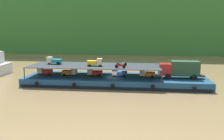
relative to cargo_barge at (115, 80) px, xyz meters
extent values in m
plane|color=olive|center=(0.00, 0.02, -0.75)|extent=(400.00, 400.00, 0.00)
cube|color=#33702D|center=(0.00, 64.57, 18.83)|extent=(148.60, 35.96, 39.17)
cube|color=navy|center=(0.00, 0.02, 0.00)|extent=(33.15, 8.60, 1.50)
cube|color=black|center=(0.00, -4.30, -0.40)|extent=(32.49, 0.06, 0.50)
sphere|color=black|center=(-13.26, -4.47, 0.10)|extent=(0.66, 0.66, 0.66)
sphere|color=black|center=(-6.63, -4.47, 0.10)|extent=(0.66, 0.66, 0.66)
sphere|color=black|center=(0.00, -4.47, 0.10)|extent=(0.66, 0.66, 0.66)
sphere|color=black|center=(6.63, -4.47, 0.10)|extent=(0.66, 0.66, 0.66)
sphere|color=black|center=(13.26, -4.47, 0.10)|extent=(0.66, 0.66, 0.66)
cube|color=maroon|center=(8.98, -0.17, 2.35)|extent=(2.01, 2.19, 2.00)
cube|color=#192833|center=(7.95, -0.18, 2.70)|extent=(0.07, 1.84, 0.60)
cube|color=#234228|center=(12.38, -0.16, 2.60)|extent=(4.81, 2.32, 2.50)
cube|color=black|center=(12.38, -0.16, 1.30)|extent=(6.81, 1.41, 0.20)
cylinder|color=black|center=(9.37, 0.84, 1.25)|extent=(1.00, 0.28, 1.00)
cylinder|color=black|center=(9.38, -1.18, 1.25)|extent=(1.00, 0.28, 1.00)
cylinder|color=black|center=(13.81, 0.86, 1.25)|extent=(1.00, 0.28, 1.00)
cylinder|color=black|center=(13.82, -1.16, 1.25)|extent=(1.00, 0.28, 1.00)
cylinder|color=#2D333D|center=(8.10, 3.85, 1.75)|extent=(0.16, 0.16, 2.00)
cylinder|color=#2D333D|center=(8.10, -3.80, 1.75)|extent=(0.16, 0.16, 2.00)
cylinder|color=#2D333D|center=(-15.70, 3.85, 1.75)|extent=(0.16, 0.16, 2.00)
cylinder|color=#2D333D|center=(-15.70, -3.80, 1.75)|extent=(0.16, 0.16, 2.00)
cube|color=#2D333D|center=(-3.80, 0.02, 2.70)|extent=(23.95, 7.80, 0.10)
cube|color=red|center=(-13.03, 0.25, 1.38)|extent=(1.75, 1.28, 0.70)
cube|color=beige|center=(-14.43, 0.18, 1.58)|extent=(0.95, 1.04, 1.10)
cube|color=#19232D|center=(-14.90, 0.16, 1.69)|extent=(0.08, 0.85, 0.38)
cylinder|color=black|center=(-14.58, 0.18, 1.03)|extent=(0.57, 0.17, 0.56)
cylinder|color=black|center=(-12.66, 0.80, 1.03)|extent=(0.57, 0.17, 0.56)
cylinder|color=black|center=(-12.61, -0.26, 1.03)|extent=(0.57, 0.17, 0.56)
cube|color=orange|center=(-9.10, -0.04, 1.38)|extent=(1.74, 1.25, 0.70)
cube|color=beige|center=(-7.70, -0.08, 1.58)|extent=(0.93, 1.03, 1.10)
cube|color=#19232D|center=(-7.23, -0.10, 1.69)|extent=(0.07, 0.85, 0.38)
cylinder|color=black|center=(-7.55, -0.09, 1.03)|extent=(0.56, 0.16, 0.56)
cylinder|color=black|center=(-9.52, -0.56, 1.03)|extent=(0.56, 0.16, 0.56)
cylinder|color=black|center=(-9.48, 0.50, 1.03)|extent=(0.56, 0.16, 0.56)
cube|color=red|center=(-3.31, 0.12, 1.38)|extent=(1.74, 1.26, 0.70)
cube|color=#C6B793|center=(-4.71, 0.07, 1.58)|extent=(0.94, 1.03, 1.10)
cube|color=#19232D|center=(-5.17, 0.05, 1.69)|extent=(0.07, 0.85, 0.38)
cylinder|color=black|center=(-4.85, 0.06, 1.03)|extent=(0.56, 0.16, 0.56)
cylinder|color=black|center=(-2.93, 0.66, 1.03)|extent=(0.56, 0.16, 0.56)
cylinder|color=black|center=(-2.89, -0.40, 1.03)|extent=(0.56, 0.16, 0.56)
cube|color=#1E47B7|center=(1.31, -0.02, 1.38)|extent=(1.73, 1.25, 0.70)
cube|color=beige|center=(-0.09, 0.02, 1.58)|extent=(0.93, 1.03, 1.10)
cube|color=#19232D|center=(-0.56, 0.03, 1.69)|extent=(0.07, 0.85, 0.38)
cylinder|color=black|center=(-0.24, 0.02, 1.03)|extent=(0.56, 0.16, 0.56)
cylinder|color=black|center=(1.73, 0.50, 1.03)|extent=(0.56, 0.16, 0.56)
cylinder|color=black|center=(1.70, -0.56, 1.03)|extent=(0.56, 0.16, 0.56)
cube|color=orange|center=(6.34, -0.07, 1.38)|extent=(1.77, 1.30, 0.70)
cube|color=beige|center=(4.94, 0.01, 1.58)|extent=(0.96, 1.05, 1.10)
cube|color=#19232D|center=(4.47, 0.03, 1.69)|extent=(0.09, 0.85, 0.38)
cylinder|color=black|center=(4.79, 0.02, 1.03)|extent=(0.57, 0.17, 0.56)
cylinder|color=black|center=(6.77, 0.43, 1.03)|extent=(0.57, 0.17, 0.56)
cylinder|color=black|center=(6.71, -0.63, 1.03)|extent=(0.57, 0.17, 0.56)
cube|color=teal|center=(-11.26, 0.66, 3.38)|extent=(1.70, 1.20, 0.70)
cube|color=beige|center=(-12.66, 0.66, 3.58)|extent=(0.90, 1.00, 1.10)
cube|color=#19232D|center=(-13.13, 0.66, 3.69)|extent=(0.04, 0.85, 0.38)
cylinder|color=black|center=(-12.81, 0.66, 3.03)|extent=(0.56, 0.14, 0.56)
cylinder|color=black|center=(-10.87, 1.19, 3.03)|extent=(0.56, 0.14, 0.56)
cylinder|color=black|center=(-10.86, 0.13, 3.03)|extent=(0.56, 0.14, 0.56)
cube|color=gold|center=(-4.22, -0.64, 3.38)|extent=(1.75, 1.27, 0.70)
cube|color=beige|center=(-2.82, -0.59, 3.58)|extent=(0.94, 1.03, 1.10)
cube|color=#19232D|center=(-2.35, -0.57, 3.69)|extent=(0.07, 0.85, 0.38)
cylinder|color=black|center=(-2.67, -0.58, 3.03)|extent=(0.57, 0.16, 0.56)
cylinder|color=black|center=(-4.60, -1.19, 3.03)|extent=(0.57, 0.16, 0.56)
cylinder|color=black|center=(-4.64, -0.13, 3.03)|extent=(0.57, 0.16, 0.56)
cylinder|color=black|center=(1.73, -2.30, 3.05)|extent=(0.60, 0.11, 0.60)
cylinder|color=black|center=(0.43, -2.33, 3.05)|extent=(0.60, 0.11, 0.60)
cube|color=#B21919|center=(1.08, -2.32, 3.27)|extent=(1.10, 0.22, 0.28)
cube|color=black|center=(0.83, -2.32, 3.45)|extent=(0.60, 0.21, 0.12)
cylinder|color=#B2B2B7|center=(1.63, -2.30, 3.60)|extent=(0.05, 0.55, 0.04)
cylinder|color=black|center=(1.79, 0.10, 3.05)|extent=(0.61, 0.17, 0.60)
cylinder|color=black|center=(0.50, -0.05, 3.05)|extent=(0.61, 0.17, 0.60)
cube|color=#B7B7BC|center=(1.15, 0.02, 3.27)|extent=(1.12, 0.33, 0.28)
cube|color=black|center=(0.90, -0.01, 3.45)|extent=(0.62, 0.27, 0.12)
cylinder|color=#B2B2B7|center=(1.70, 0.09, 3.60)|extent=(0.11, 0.55, 0.04)
camera|label=1|loc=(4.40, -43.39, 9.79)|focal=38.79mm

